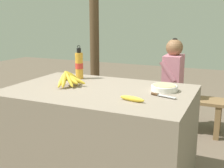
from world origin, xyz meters
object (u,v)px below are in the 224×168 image
at_px(knife, 160,95).
at_px(seated_vendor, 169,78).
at_px(serving_bowl, 164,88).
at_px(banana_bunch_green, 140,88).
at_px(support_post_near, 94,19).
at_px(loose_banana_front, 132,99).
at_px(wooden_bench, 167,101).
at_px(water_bottle, 79,65).
at_px(banana_bunch_ripe, 70,78).

bearing_deg(knife, seated_vendor, 116.54).
relative_size(serving_bowl, banana_bunch_green, 0.74).
xyz_separation_m(seated_vendor, support_post_near, (-1.24, 0.46, 0.69)).
bearing_deg(loose_banana_front, serving_bowl, 70.37).
bearing_deg(serving_bowl, seated_vendor, 100.73).
height_order(seated_vendor, banana_bunch_green, seated_vendor).
bearing_deg(loose_banana_front, banana_bunch_green, 106.38).
height_order(wooden_bench, banana_bunch_green, banana_bunch_green).
bearing_deg(water_bottle, serving_bowl, -8.87).
relative_size(water_bottle, loose_banana_front, 1.65).
bearing_deg(loose_banana_front, water_bottle, 144.78).
xyz_separation_m(seated_vendor, banana_bunch_green, (-0.37, 0.03, -0.17)).
bearing_deg(water_bottle, knife, -19.42).
xyz_separation_m(serving_bowl, seated_vendor, (-0.22, 1.18, -0.17)).
xyz_separation_m(wooden_bench, seated_vendor, (0.02, -0.03, 0.30)).
bearing_deg(banana_bunch_green, water_bottle, -102.25).
height_order(water_bottle, support_post_near, support_post_near).
bearing_deg(loose_banana_front, knife, 54.98).
xyz_separation_m(water_bottle, loose_banana_front, (0.70, -0.49, -0.11)).
relative_size(banana_bunch_ripe, serving_bowl, 1.52).
distance_m(water_bottle, wooden_bench, 1.36).
distance_m(banana_bunch_ripe, knife, 0.76).
height_order(banana_bunch_ripe, serving_bowl, banana_bunch_ripe).
relative_size(loose_banana_front, knife, 0.97).
distance_m(water_bottle, knife, 0.90).
bearing_deg(wooden_bench, knife, -79.69).
distance_m(serving_bowl, support_post_near, 2.26).
bearing_deg(seated_vendor, banana_bunch_ripe, 67.81).
bearing_deg(seated_vendor, knife, 99.00).
distance_m(loose_banana_front, support_post_near, 2.47).
xyz_separation_m(knife, support_post_near, (-1.47, 1.81, 0.54)).
bearing_deg(banana_bunch_green, banana_bunch_ripe, -96.48).
bearing_deg(serving_bowl, support_post_near, 131.63).
bearing_deg(support_post_near, water_bottle, -67.39).
bearing_deg(knife, banana_bunch_green, 130.33).
bearing_deg(banana_bunch_green, wooden_bench, -0.11).
height_order(loose_banana_front, support_post_near, support_post_near).
relative_size(wooden_bench, support_post_near, 0.52).
bearing_deg(knife, loose_banana_front, -108.27).
xyz_separation_m(banana_bunch_ripe, support_post_near, (-0.71, 1.81, 0.48)).
height_order(serving_bowl, loose_banana_front, serving_bowl).
distance_m(wooden_bench, seated_vendor, 0.30).
distance_m(wooden_bench, banana_bunch_green, 0.38).
relative_size(serving_bowl, wooden_bench, 0.15).
height_order(water_bottle, banana_bunch_green, water_bottle).
bearing_deg(wooden_bench, serving_bowl, -78.72).
xyz_separation_m(serving_bowl, wooden_bench, (-0.24, 1.22, -0.47)).
bearing_deg(banana_bunch_ripe, serving_bowl, 12.22).
bearing_deg(support_post_near, seated_vendor, -20.45).
height_order(banana_bunch_ripe, loose_banana_front, banana_bunch_ripe).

